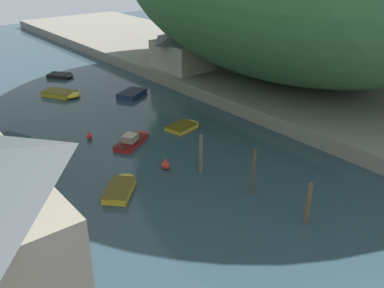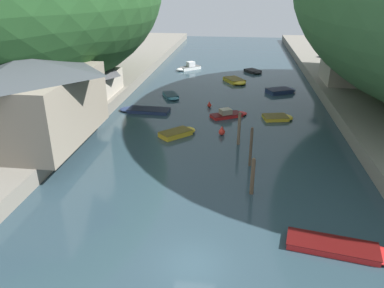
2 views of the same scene
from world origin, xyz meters
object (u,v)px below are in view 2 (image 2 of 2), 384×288
at_px(right_bank_cottage, 345,65).
at_px(boathouse_shed, 90,80).
at_px(boat_far_right_bank, 171,96).
at_px(boat_white_cruiser, 143,110).
at_px(channel_buoy_far, 222,131).
at_px(boat_small_dinghy, 179,132).
at_px(boat_navy_launch, 188,67).
at_px(boat_red_skiff, 282,91).
at_px(boat_cabin_cruiser, 254,72).
at_px(channel_buoy_near, 209,105).
at_px(person_on_quay, 75,106).
at_px(waterfront_building, 28,97).
at_px(boat_near_quay, 279,117).
at_px(boat_open_rowboat, 236,81).
at_px(boat_far_upstream, 346,249).
at_px(boat_yellow_tender, 229,114).

bearing_deg(right_bank_cottage, boathouse_shed, -160.75).
height_order(boat_far_right_bank, boat_white_cruiser, boat_far_right_bank).
bearing_deg(channel_buoy_far, boat_small_dinghy, -172.46).
bearing_deg(boat_white_cruiser, boathouse_shed, 83.99).
bearing_deg(boat_navy_launch, right_bank_cottage, -157.53).
relative_size(boathouse_shed, boat_red_skiff, 2.28).
bearing_deg(channel_buoy_far, boat_cabin_cruiser, 82.26).
relative_size(channel_buoy_near, person_on_quay, 0.46).
bearing_deg(boat_white_cruiser, boat_navy_launch, -2.24).
distance_m(boat_far_right_bank, channel_buoy_far, 14.66).
relative_size(right_bank_cottage, boat_navy_launch, 1.69).
xyz_separation_m(waterfront_building, right_bank_cottage, (33.22, 25.10, -1.34)).
bearing_deg(boat_navy_launch, channel_buoy_near, 152.83).
bearing_deg(boat_white_cruiser, right_bank_cottage, -61.16).
xyz_separation_m(boat_small_dinghy, person_on_quay, (-11.45, 1.11, 2.09)).
relative_size(boat_near_quay, person_on_quay, 2.21).
xyz_separation_m(boat_open_rowboat, channel_buoy_near, (-3.06, -12.86, 0.01)).
bearing_deg(boat_small_dinghy, channel_buoy_far, 52.80).
bearing_deg(boat_cabin_cruiser, boat_small_dinghy, 37.66).
distance_m(boathouse_shed, boat_near_quay, 23.33).
height_order(boat_near_quay, channel_buoy_near, channel_buoy_near).
height_order(boat_navy_launch, boat_near_quay, boat_navy_launch).
relative_size(waterfront_building, boat_red_skiff, 2.83).
height_order(boathouse_shed, person_on_quay, boathouse_shed).
xyz_separation_m(waterfront_building, boat_near_quay, (23.24, 11.79, -4.98)).
relative_size(boat_red_skiff, boat_far_upstream, 0.71).
relative_size(boat_near_quay, channel_buoy_far, 3.78).
height_order(boat_small_dinghy, boat_yellow_tender, boat_yellow_tender).
bearing_deg(boat_far_right_bank, boat_small_dinghy, 78.97).
xyz_separation_m(boat_navy_launch, boat_near_quay, (13.98, -24.74, -0.21)).
relative_size(boat_open_rowboat, boat_yellow_tender, 1.07).
bearing_deg(right_bank_cottage, person_on_quay, -150.07).
relative_size(waterfront_building, boat_far_upstream, 2.00).
xyz_separation_m(boat_near_quay, boat_far_upstream, (1.97, -23.02, -0.01)).
xyz_separation_m(boat_far_right_bank, boat_open_rowboat, (8.54, 9.41, 0.06)).
height_order(boat_small_dinghy, channel_buoy_far, channel_buoy_far).
bearing_deg(boat_small_dinghy, boat_yellow_tender, 97.71).
height_order(boat_white_cruiser, person_on_quay, person_on_quay).
bearing_deg(boat_small_dinghy, boat_open_rowboat, 121.93).
height_order(right_bank_cottage, boat_far_right_bank, right_bank_cottage).
xyz_separation_m(right_bank_cottage, channel_buoy_near, (-18.31, -9.86, -3.56)).
relative_size(right_bank_cottage, channel_buoy_far, 7.77).
bearing_deg(waterfront_building, boat_yellow_tender, 34.25).
height_order(boat_cabin_cruiser, channel_buoy_near, channel_buoy_near).
height_order(boathouse_shed, right_bank_cottage, right_bank_cottage).
bearing_deg(boat_open_rowboat, boat_near_quay, 78.44).
height_order(boat_yellow_tender, boat_red_skiff, boat_yellow_tender).
bearing_deg(right_bank_cottage, boat_cabin_cruiser, 139.64).
height_order(boat_cabin_cruiser, boat_far_upstream, boat_cabin_cruiser).
bearing_deg(boat_red_skiff, boat_white_cruiser, -85.84).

